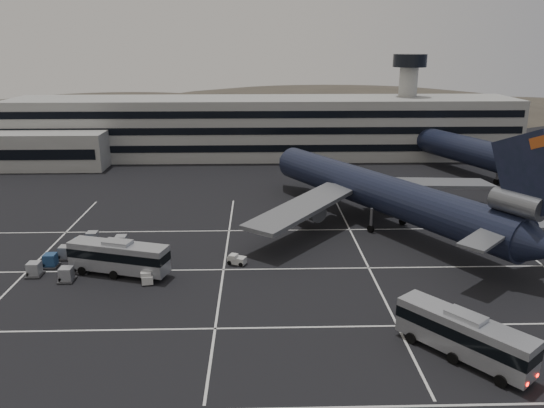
{
  "coord_description": "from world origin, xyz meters",
  "views": [
    {
      "loc": [
        -1.74,
        -56.09,
        26.93
      ],
      "look_at": [
        0.29,
        15.1,
        5.0
      ],
      "focal_mm": 35.0,
      "sensor_mm": 36.0,
      "label": 1
    }
  ],
  "objects_px": {
    "tug_a": "(148,277)",
    "uld_cluster": "(81,255)",
    "bus_far": "(119,256)",
    "trijet_main": "(382,193)",
    "bus_near": "(464,334)"
  },
  "relations": [
    {
      "from": "tug_a",
      "to": "uld_cluster",
      "type": "height_order",
      "value": "uld_cluster"
    },
    {
      "from": "bus_far",
      "to": "trijet_main",
      "type": "bearing_deg",
      "value": -47.79
    },
    {
      "from": "bus_far",
      "to": "tug_a",
      "type": "bearing_deg",
      "value": -104.2
    },
    {
      "from": "bus_near",
      "to": "tug_a",
      "type": "relative_size",
      "value": 4.52
    },
    {
      "from": "trijet_main",
      "to": "uld_cluster",
      "type": "height_order",
      "value": "trijet_main"
    },
    {
      "from": "bus_near",
      "to": "tug_a",
      "type": "height_order",
      "value": "bus_near"
    },
    {
      "from": "trijet_main",
      "to": "uld_cluster",
      "type": "xyz_separation_m",
      "value": [
        -41.31,
        -12.34,
        -4.41
      ]
    },
    {
      "from": "trijet_main",
      "to": "bus_far",
      "type": "relative_size",
      "value": 4.18
    },
    {
      "from": "tug_a",
      "to": "uld_cluster",
      "type": "distance_m",
      "value": 11.81
    },
    {
      "from": "bus_near",
      "to": "bus_far",
      "type": "relative_size",
      "value": 0.91
    },
    {
      "from": "bus_near",
      "to": "bus_far",
      "type": "xyz_separation_m",
      "value": [
        -34.63,
        18.6,
        -0.02
      ]
    },
    {
      "from": "trijet_main",
      "to": "bus_far",
      "type": "xyz_separation_m",
      "value": [
        -35.29,
        -16.63,
        -2.88
      ]
    },
    {
      "from": "bus_far",
      "to": "tug_a",
      "type": "height_order",
      "value": "bus_far"
    },
    {
      "from": "tug_a",
      "to": "bus_far",
      "type": "bearing_deg",
      "value": 140.37
    },
    {
      "from": "trijet_main",
      "to": "tug_a",
      "type": "distance_m",
      "value": 37.04
    }
  ]
}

